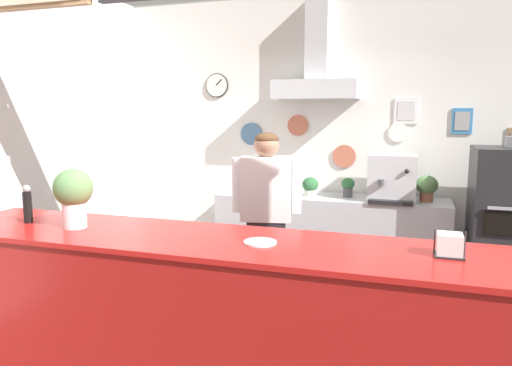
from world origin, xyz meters
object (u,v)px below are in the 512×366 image
Objects in this scene: napkin_holder at (449,246)px; potted_thyme at (310,186)px; potted_rosemary at (427,187)px; espresso_machine at (392,178)px; basil_vase at (73,195)px; condiment_plate at (260,242)px; pizza_oven at (507,228)px; shop_worker at (266,223)px; pepper_grinder at (27,204)px; potted_sage at (348,186)px.

potted_thyme is at bearing 116.33° from napkin_holder.
napkin_holder reaches higher than potted_rosemary.
espresso_machine is at bearing 98.77° from napkin_holder.
potted_rosemary is 0.71× the size of basil_vase.
condiment_plate is at bearing -109.54° from potted_rosemary.
shop_worker reaches higher than pizza_oven.
espresso_machine is 2.03× the size of pepper_grinder.
shop_worker is 6.20× the size of potted_rosemary.
potted_rosemary is 2.51m from napkin_holder.
basil_vase is (-0.95, -2.54, 0.26)m from potted_thyme.
condiment_plate is at bearing 93.67° from shop_worker.
espresso_machine reaches higher than pepper_grinder.
shop_worker is 1.83m from potted_rosemary.
pepper_grinder is at bearing 33.96° from shop_worker.
pizza_oven is 7.79× the size of potted_thyme.
potted_thyme is at bearing -179.02° from espresso_machine.
pizza_oven is at bearing -5.65° from potted_thyme.
basil_vase reaches higher than pepper_grinder.
shop_worker reaches higher than espresso_machine.
napkin_holder is at bearing 4.31° from condiment_plate.
basil_vase is 2.04× the size of condiment_plate.
potted_sage is (0.39, 0.06, 0.01)m from potted_thyme.
potted_sage is 0.55× the size of basil_vase.
potted_rosemary is 1.06× the size of pepper_grinder.
potted_sage is (0.49, 1.32, 0.14)m from shop_worker.
potted_rosemary is at bearing -0.90° from potted_sage.
potted_sage is 1.13× the size of condiment_plate.
potted_thyme is 2.54m from condiment_plate.
napkin_holder is 0.60× the size of pepper_grinder.
espresso_machine reaches higher than potted_thyme.
pizza_oven is at bearing 55.43° from condiment_plate.
napkin_holder is 0.97m from condiment_plate.
potted_sage reaches higher than condiment_plate.
pizza_oven reaches higher than condiment_plate.
potted_rosemary is (1.17, 0.05, 0.04)m from potted_thyme.
basil_vase is (-1.79, -2.55, 0.14)m from espresso_machine.
pizza_oven is at bearing -10.91° from espresso_machine.
potted_thyme is 1.36× the size of napkin_holder.
basil_vase is (-1.34, -2.60, 0.26)m from potted_sage.
basil_vase is (-2.82, -2.36, 0.54)m from pizza_oven.
pizza_oven is 3.99m from pepper_grinder.
basil_vase is (-2.12, -2.59, 0.22)m from potted_rosemary.
espresso_machine is at bearing 77.08° from condiment_plate.
pizza_oven is 0.80m from potted_rosemary.
potted_sage is at bearing 56.32° from pepper_grinder.
pizza_oven is at bearing -163.39° from shop_worker.
espresso_machine is 0.34m from potted_rosemary.
pepper_grinder is at bearing -123.68° from potted_sage.
napkin_holder is at bearing -71.81° from potted_sage.
espresso_machine reaches higher than potted_rosemary.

